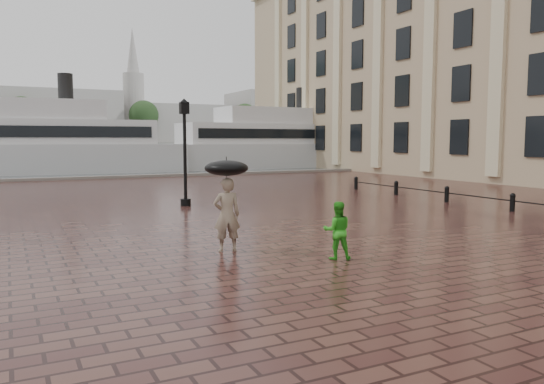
{
  "coord_description": "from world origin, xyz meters",
  "views": [
    {
      "loc": [
        -3.76,
        -7.81,
        2.82
      ],
      "look_at": [
        2.66,
        5.04,
        1.4
      ],
      "focal_mm": 35.0,
      "sensor_mm": 36.0,
      "label": 1
    }
  ],
  "objects_px": {
    "child_pedestrian": "(337,230)",
    "ferry_far": "(277,143)",
    "adult_pedestrian": "(227,215)",
    "ferry_near": "(28,143)"
  },
  "relations": [
    {
      "from": "child_pedestrian",
      "to": "ferry_far",
      "type": "xyz_separation_m",
      "value": [
        17.9,
        38.15,
        1.78
      ]
    },
    {
      "from": "adult_pedestrian",
      "to": "child_pedestrian",
      "type": "xyz_separation_m",
      "value": [
        2.0,
        -1.99,
        -0.25
      ]
    },
    {
      "from": "ferry_near",
      "to": "ferry_far",
      "type": "relative_size",
      "value": 1.03
    },
    {
      "from": "child_pedestrian",
      "to": "ferry_far",
      "type": "height_order",
      "value": "ferry_far"
    },
    {
      "from": "ferry_near",
      "to": "ferry_far",
      "type": "bearing_deg",
      "value": 4.04
    },
    {
      "from": "adult_pedestrian",
      "to": "ferry_far",
      "type": "height_order",
      "value": "ferry_far"
    },
    {
      "from": "adult_pedestrian",
      "to": "ferry_near",
      "type": "relative_size",
      "value": 0.07
    },
    {
      "from": "adult_pedestrian",
      "to": "child_pedestrian",
      "type": "distance_m",
      "value": 2.83
    },
    {
      "from": "ferry_near",
      "to": "child_pedestrian",
      "type": "bearing_deg",
      "value": -78.28
    },
    {
      "from": "adult_pedestrian",
      "to": "ferry_far",
      "type": "bearing_deg",
      "value": -107.49
    }
  ]
}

